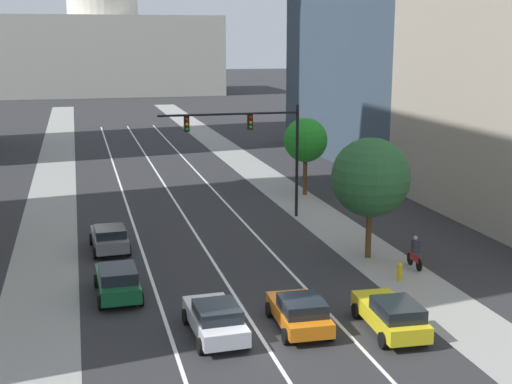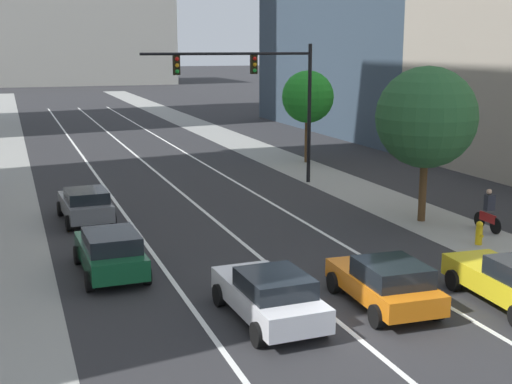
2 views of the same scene
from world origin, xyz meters
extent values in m
plane|color=#2B2B2D|center=(0.00, 40.00, 0.00)|extent=(400.00, 400.00, 0.00)
cube|color=gray|center=(-8.69, 35.00, 0.01)|extent=(3.51, 130.00, 0.01)
cube|color=gray|center=(8.69, 35.00, 0.01)|extent=(3.51, 130.00, 0.01)
cube|color=white|center=(-3.47, 25.00, 0.01)|extent=(0.16, 90.00, 0.01)
cube|color=white|center=(0.00, 25.00, 0.01)|extent=(0.16, 90.00, 0.01)
cube|color=white|center=(3.47, 25.00, 0.01)|extent=(0.16, 90.00, 0.01)
cube|color=beige|center=(0.00, 129.68, 8.03)|extent=(47.29, 25.89, 16.06)
cube|color=orange|center=(1.73, 0.22, 0.61)|extent=(1.96, 4.16, 0.57)
cube|color=black|center=(1.72, -0.27, 1.16)|extent=(1.74, 2.03, 0.54)
cylinder|color=black|center=(0.88, 1.65, 0.32)|extent=(0.24, 0.65, 0.64)
cylinder|color=black|center=(2.69, 1.58, 0.32)|extent=(0.24, 0.65, 0.64)
cylinder|color=black|center=(0.78, -1.14, 0.32)|extent=(0.24, 0.65, 0.64)
cylinder|color=black|center=(2.58, -1.20, 0.32)|extent=(0.24, 0.65, 0.64)
cube|color=silver|center=(-1.73, 0.33, 0.64)|extent=(1.94, 4.43, 0.63)
cube|color=black|center=(-1.72, -0.12, 1.20)|extent=(1.71, 2.04, 0.50)
cylinder|color=black|center=(-2.68, 1.79, 0.32)|extent=(0.24, 0.65, 0.64)
cylinder|color=black|center=(-0.89, 1.85, 0.32)|extent=(0.24, 0.65, 0.64)
cylinder|color=black|center=(-2.58, -1.18, 0.32)|extent=(0.24, 0.65, 0.64)
cylinder|color=black|center=(-0.79, -1.12, 0.32)|extent=(0.24, 0.65, 0.64)
cube|color=#14512D|center=(-5.20, 5.71, 0.65)|extent=(1.86, 4.29, 0.66)
cube|color=black|center=(-5.19, 5.28, 1.24)|extent=(1.67, 2.22, 0.52)
cylinder|color=black|center=(-6.12, 7.13, 0.32)|extent=(0.24, 0.65, 0.64)
cylinder|color=black|center=(-4.36, 7.17, 0.32)|extent=(0.24, 0.65, 0.64)
cylinder|color=black|center=(-6.05, 4.24, 0.32)|extent=(0.24, 0.65, 0.64)
cylinder|color=black|center=(-4.29, 4.29, 0.32)|extent=(0.24, 0.65, 0.64)
cube|color=slate|center=(-5.20, 13.11, 0.65)|extent=(1.96, 4.18, 0.66)
cube|color=black|center=(-5.18, 12.59, 1.22)|extent=(1.72, 2.07, 0.47)
cylinder|color=black|center=(-6.15, 14.46, 0.32)|extent=(0.25, 0.65, 0.64)
cylinder|color=black|center=(-4.39, 14.54, 0.32)|extent=(0.25, 0.65, 0.64)
cylinder|color=black|center=(-6.02, 11.67, 0.32)|extent=(0.25, 0.65, 0.64)
cylinder|color=black|center=(-4.26, 11.75, 0.32)|extent=(0.25, 0.65, 0.64)
cube|color=yellow|center=(5.20, -0.95, 0.64)|extent=(1.94, 4.56, 0.64)
cylinder|color=black|center=(4.42, 0.61, 0.32)|extent=(0.25, 0.65, 0.64)
cylinder|color=black|center=(6.14, 0.52, 0.32)|extent=(0.25, 0.65, 0.64)
cylinder|color=black|center=(7.24, 17.81, 3.71)|extent=(0.20, 0.20, 7.43)
cylinder|color=black|center=(2.72, 17.81, 6.93)|extent=(9.04, 0.14, 0.14)
cube|color=black|center=(4.07, 17.81, 6.38)|extent=(0.32, 0.28, 0.96)
sphere|color=red|center=(4.07, 17.66, 6.68)|extent=(0.20, 0.20, 0.20)
sphere|color=orange|center=(4.07, 17.66, 6.38)|extent=(0.20, 0.20, 0.20)
sphere|color=green|center=(4.07, 17.66, 6.08)|extent=(0.20, 0.20, 0.20)
cube|color=black|center=(0.01, 17.81, 6.38)|extent=(0.32, 0.28, 0.96)
sphere|color=red|center=(0.01, 17.66, 6.68)|extent=(0.20, 0.20, 0.20)
sphere|color=orange|center=(0.01, 17.66, 6.38)|extent=(0.20, 0.20, 0.20)
sphere|color=green|center=(0.01, 17.66, 6.08)|extent=(0.20, 0.20, 0.20)
cylinder|color=yellow|center=(8.28, 4.46, 0.35)|extent=(0.26, 0.26, 0.70)
sphere|color=yellow|center=(8.28, 4.46, 0.78)|extent=(0.26, 0.26, 0.26)
cylinder|color=yellow|center=(8.28, 4.30, 0.39)|extent=(0.10, 0.12, 0.10)
cylinder|color=black|center=(9.85, 5.49, 0.33)|extent=(0.07, 0.66, 0.66)
cylinder|color=black|center=(9.88, 6.53, 0.33)|extent=(0.07, 0.66, 0.66)
cube|color=#A51919|center=(9.86, 6.01, 0.55)|extent=(0.09, 1.00, 0.36)
cube|color=#262833|center=(9.86, 5.96, 1.18)|extent=(0.37, 0.29, 0.64)
sphere|color=tan|center=(9.86, 6.03, 1.61)|extent=(0.22, 0.22, 0.22)
cylinder|color=#51381E|center=(9.85, 23.91, 1.51)|extent=(0.32, 0.32, 3.03)
sphere|color=#228825|center=(9.85, 23.91, 4.18)|extent=(3.29, 3.29, 3.29)
cylinder|color=#51381E|center=(8.27, 8.29, 1.47)|extent=(0.32, 0.32, 2.95)
sphere|color=#2A5C31|center=(8.27, 8.29, 4.42)|extent=(4.21, 4.21, 4.21)
camera|label=1|loc=(-6.65, -25.31, 11.61)|focal=49.16mm
camera|label=2|loc=(-8.01, -16.18, 7.30)|focal=48.46mm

